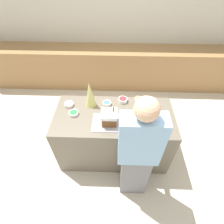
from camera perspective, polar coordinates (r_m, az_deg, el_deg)
ground_plane at (r=3.09m, az=0.55°, el=-12.54°), size 12.00×12.00×0.00m
wall_back at (r=4.13m, az=1.68°, el=26.79°), size 8.00×0.05×2.60m
back_cabinet_block at (r=4.19m, az=1.37°, el=14.30°), size 6.00×0.60×0.91m
kitchen_island at (r=2.72m, az=0.62°, el=-7.54°), size 1.65×0.78×0.89m
baking_tray at (r=2.28m, az=-0.85°, el=-3.46°), size 0.45×0.32×0.01m
gingerbread_house at (r=2.21m, az=-0.87°, el=-1.74°), size 0.20×0.19×0.24m
decorative_tree at (r=2.42m, az=-7.22°, el=5.74°), size 0.15×0.15×0.38m
candy_bowl_center_rear at (r=2.43m, az=-12.42°, el=-0.36°), size 0.13×0.13×0.04m
candy_bowl_far_right at (r=2.52m, az=-1.66°, el=2.86°), size 0.12×0.12×0.04m
candy_bowl_front_corner at (r=2.38m, az=7.71°, el=-0.44°), size 0.12×0.12×0.05m
candy_bowl_far_left at (r=2.60m, az=8.66°, el=4.08°), size 0.11×0.11×0.05m
candy_bowl_near_tray_left at (r=2.57m, az=-13.88°, el=2.46°), size 0.13×0.13×0.05m
candy_bowl_near_tray_right at (r=2.57m, az=3.56°, el=3.99°), size 0.14×0.14×0.05m
candy_bowl_beside_tree at (r=2.62m, az=12.84°, el=3.61°), size 0.10×0.10×0.05m
person at (r=2.04m, az=8.40°, el=-13.53°), size 0.45×0.56×1.72m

